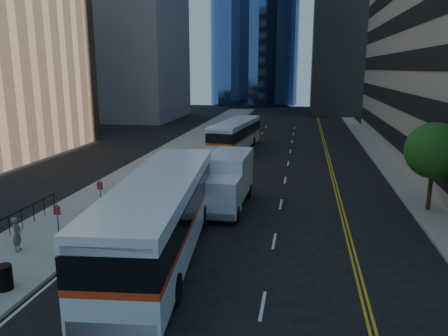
# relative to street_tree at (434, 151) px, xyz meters

# --- Properties ---
(ground) EXTENTS (160.00, 160.00, 0.00)m
(ground) POSITION_rel_street_tree_xyz_m (-9.00, -8.00, -3.64)
(ground) COLOR black
(ground) RESTS_ON ground
(sidewalk_west) EXTENTS (5.00, 90.00, 0.15)m
(sidewalk_west) POSITION_rel_street_tree_xyz_m (-19.50, 17.00, -3.57)
(sidewalk_west) COLOR gray
(sidewalk_west) RESTS_ON ground
(sidewalk_east) EXTENTS (2.00, 90.00, 0.15)m
(sidewalk_east) POSITION_rel_street_tree_xyz_m (-0.00, 17.00, -3.57)
(sidewalk_east) COLOR gray
(sidewalk_east) RESTS_ON ground
(midrise_west) EXTENTS (18.00, 18.00, 35.00)m
(midrise_west) POSITION_rel_street_tree_xyz_m (-37.00, 44.00, 13.86)
(midrise_west) COLOR gray
(midrise_west) RESTS_ON ground
(street_tree) EXTENTS (3.20, 3.20, 5.10)m
(street_tree) POSITION_rel_street_tree_xyz_m (0.00, 0.00, 0.00)
(street_tree) COLOR #332114
(street_tree) RESTS_ON sidewalk_east
(bus_front) EXTENTS (4.39, 14.05, 3.56)m
(bus_front) POSITION_rel_street_tree_xyz_m (-13.36, -8.44, -1.70)
(bus_front) COLOR white
(bus_front) RESTS_ON ground
(bus_rear) EXTENTS (3.80, 11.81, 2.99)m
(bus_rear) POSITION_rel_street_tree_xyz_m (-14.04, 17.55, -2.01)
(bus_rear) COLOR white
(bus_rear) RESTS_ON ground
(box_truck) EXTENTS (2.40, 6.64, 3.16)m
(box_truck) POSITION_rel_street_tree_xyz_m (-11.67, -1.15, -1.97)
(box_truck) COLOR white
(box_truck) RESTS_ON ground
(trash_can) EXTENTS (0.76, 0.76, 0.93)m
(trash_can) POSITION_rel_street_tree_xyz_m (-18.05, -12.79, -3.02)
(trash_can) COLOR black
(trash_can) RESTS_ON sidewalk_west
(pedestrian) EXTENTS (0.51, 0.65, 1.60)m
(pedestrian) POSITION_rel_street_tree_xyz_m (-19.74, -9.56, -2.69)
(pedestrian) COLOR #5A5960
(pedestrian) RESTS_ON sidewalk_west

